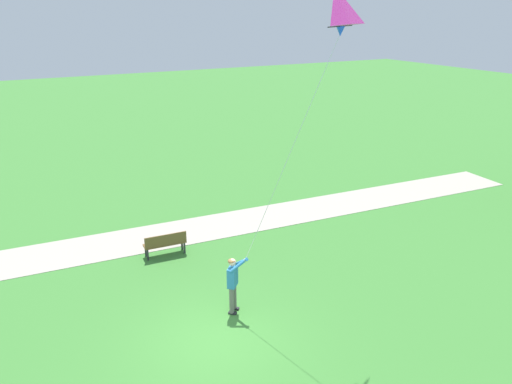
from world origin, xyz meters
TOP-DOWN VIEW (x-y plane):
  - ground_plane at (0.00, 0.00)m, footprint 120.00×120.00m
  - walkway_path at (-6.88, 2.00)m, footprint 4.42×32.09m
  - person_kite_flyer at (-0.97, 1.02)m, footprint 0.58×0.60m
  - flying_kite at (0.66, 2.87)m, footprint 2.01×2.40m
  - park_bench_near_walkway at (-5.31, 0.40)m, footprint 0.53×1.52m

SIDE VIEW (x-z plane):
  - ground_plane at x=0.00m, z-range 0.00..0.00m
  - walkway_path at x=-6.88m, z-range 0.00..0.02m
  - park_bench_near_walkway at x=-5.31m, z-range 0.07..0.95m
  - person_kite_flyer at x=-0.97m, z-range 0.13..1.96m
  - flying_kite at x=0.66m, z-range 4.75..11.79m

